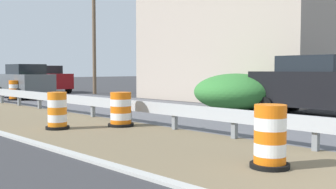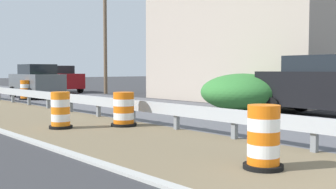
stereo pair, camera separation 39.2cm
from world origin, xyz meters
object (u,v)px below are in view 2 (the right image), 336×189
Objects in this scene: car_trailing_near_lane at (59,79)px; utility_pole_mid at (105,36)px; traffic_barrel_nearest at (263,140)px; car_lead_far_lane at (37,81)px; utility_pole_near at (307,3)px; traffic_barrel_close at (124,111)px; traffic_barrel_far at (26,91)px; traffic_barrel_mid at (61,112)px; car_mid_far_lane at (326,86)px.

utility_pole_mid is (1.68, -3.56, 2.97)m from car_trailing_near_lane.
car_lead_far_lane is (4.12, 18.67, 0.50)m from traffic_barrel_nearest.
traffic_barrel_nearest is 11.17m from utility_pole_near.
traffic_barrel_far is (1.93, 12.04, 0.04)m from traffic_barrel_close.
traffic_barrel_close is at bearing -25.32° from traffic_barrel_mid.
traffic_barrel_far is at bearing 134.77° from car_lead_far_lane.
utility_pole_mid is at bearing 89.99° from utility_pole_near.
car_lead_far_lane reaches higher than traffic_barrel_nearest.
car_lead_far_lane is (4.53, 12.22, 0.52)m from traffic_barrel_mid.
traffic_barrel_far is (3.12, 17.73, 0.01)m from traffic_barrel_nearest.
traffic_barrel_nearest is 19.13m from car_lead_far_lane.
traffic_barrel_close is 13.32m from car_lead_far_lane.
car_trailing_near_lane is 0.55× the size of utility_pole_near.
traffic_barrel_mid is (-0.41, 6.45, -0.02)m from traffic_barrel_nearest.
traffic_barrel_close is 1.77m from traffic_barrel_mid.
car_lead_far_lane is at bearing 69.66° from traffic_barrel_mid.
car_lead_far_lane reaches higher than traffic_barrel_far.
utility_pole_mid reaches higher than car_lead_far_lane.
traffic_barrel_far is (3.53, 11.28, 0.02)m from traffic_barrel_mid.
traffic_barrel_far is 15.45m from car_mid_far_lane.
utility_pole_near reaches higher than traffic_barrel_far.
utility_pole_near is at bearing -90.01° from utility_pole_mid.
traffic_barrel_mid is at bearing 161.36° from car_lead_far_lane.
car_lead_far_lane is (2.93, 12.98, 0.53)m from traffic_barrel_close.
traffic_barrel_nearest is 0.25× the size of car_lead_far_lane.
traffic_barrel_far is 0.13× the size of utility_pole_near.
car_trailing_near_lane reaches higher than traffic_barrel_far.
utility_pole_mid is (9.39, 19.60, 3.46)m from traffic_barrel_nearest.
car_trailing_near_lane is at bearing 69.54° from traffic_barrel_close.
car_lead_far_lane reaches higher than traffic_barrel_close.
car_trailing_near_lane is (6.52, 17.47, 0.52)m from traffic_barrel_close.
car_lead_far_lane is at bearing -37.13° from car_trailing_near_lane.
traffic_barrel_close is 0.21× the size of car_mid_far_lane.
car_trailing_near_lane is at bearing 71.59° from traffic_barrel_nearest.
traffic_barrel_far is 0.23× the size of car_trailing_near_lane.
traffic_barrel_nearest is at bearing -86.38° from traffic_barrel_mid.
car_lead_far_lane is 0.57× the size of utility_pole_mid.
traffic_barrel_nearest is at bearing -153.37° from utility_pole_near.
traffic_barrel_mid is at bearing -24.43° from car_trailing_near_lane.
traffic_barrel_mid is 18.59m from car_trailing_near_lane.
car_mid_far_lane is (6.66, -2.66, 0.62)m from traffic_barrel_close.
traffic_barrel_nearest is at bearing -115.60° from utility_pole_mid.
traffic_barrel_mid is 8.95m from car_mid_far_lane.
car_lead_far_lane is 6.11m from utility_pole_mid.
utility_pole_mid is at bearing 53.32° from traffic_barrel_mid.
traffic_barrel_mid is 0.95× the size of traffic_barrel_far.
car_mid_far_lane is at bearing 21.11° from traffic_barrel_nearest.
car_lead_far_lane is at bearing -165.86° from car_mid_far_lane.
car_mid_far_lane is (3.72, -15.64, 0.09)m from car_lead_far_lane.
traffic_barrel_mid is 0.13× the size of utility_pole_mid.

